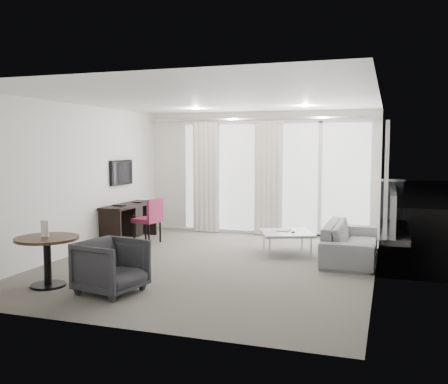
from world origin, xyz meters
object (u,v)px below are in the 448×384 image
(coffee_table, at_px, (287,243))
(sofa, at_px, (351,241))
(desk_chair, at_px, (147,221))
(tub_armchair, at_px, (111,267))
(rattan_chair_a, at_px, (304,205))
(rattan_chair_b, at_px, (348,210))
(desk, at_px, (129,222))
(round_table, at_px, (48,262))

(coffee_table, bearing_deg, sofa, -3.38)
(desk_chair, relative_size, sofa, 0.42)
(tub_armchair, height_order, rattan_chair_a, rattan_chair_a)
(desk_chair, xyz_separation_m, sofa, (3.86, -0.16, -0.13))
(desk_chair, bearing_deg, rattan_chair_b, 54.97)
(rattan_chair_a, distance_m, rattan_chair_b, 1.04)
(desk_chair, relative_size, tub_armchair, 1.16)
(coffee_table, bearing_deg, rattan_chair_b, 77.81)
(desk, xyz_separation_m, sofa, (4.31, -0.28, -0.06))
(tub_armchair, relative_size, rattan_chair_a, 0.83)
(desk, bearing_deg, coffee_table, -3.87)
(rattan_chair_a, height_order, rattan_chair_b, rattan_chair_a)
(desk, xyz_separation_m, rattan_chair_b, (3.98, 3.33, 0.01))
(desk, relative_size, tub_armchair, 2.06)
(desk, height_order, rattan_chair_a, rattan_chair_a)
(sofa, bearing_deg, tub_armchair, 137.34)
(desk_chair, bearing_deg, coffee_table, 8.58)
(desk, relative_size, sofa, 0.75)
(desk, relative_size, round_table, 1.86)
(tub_armchair, height_order, coffee_table, tub_armchair)
(desk, xyz_separation_m, desk_chair, (0.45, -0.12, 0.07))
(desk, distance_m, coffee_table, 3.23)
(desk, relative_size, rattan_chair_b, 2.08)
(desk_chair, bearing_deg, desk, 176.05)
(tub_armchair, bearing_deg, round_table, 100.81)
(desk_chair, distance_m, rattan_chair_a, 4.20)
(desk_chair, height_order, tub_armchair, desk_chair)
(desk_chair, height_order, rattan_chair_a, rattan_chair_a)
(round_table, distance_m, tub_armchair, 0.97)
(coffee_table, distance_m, sofa, 1.10)
(sofa, distance_m, rattan_chair_a, 3.79)
(sofa, height_order, rattan_chair_a, rattan_chair_a)
(tub_armchair, height_order, rattan_chair_b, rattan_chair_b)
(rattan_chair_b, bearing_deg, round_table, -103.72)
(rattan_chair_a, bearing_deg, desk, -110.14)
(desk, bearing_deg, round_table, -79.70)
(rattan_chair_b, bearing_deg, tub_armchair, -96.70)
(round_table, xyz_separation_m, sofa, (3.72, 2.99, -0.03))
(desk_chair, distance_m, tub_armchair, 3.34)
(sofa, height_order, rattan_chair_b, rattan_chair_b)
(rattan_chair_a, bearing_deg, desk_chair, -104.45)
(round_table, bearing_deg, tub_armchair, 0.27)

